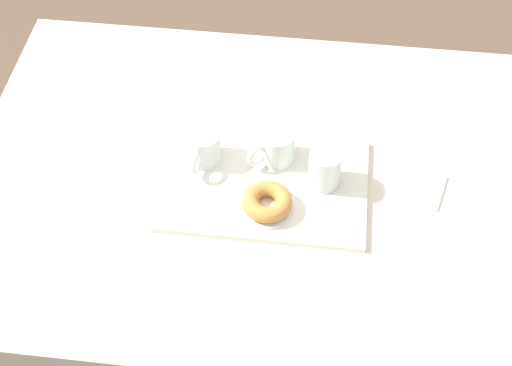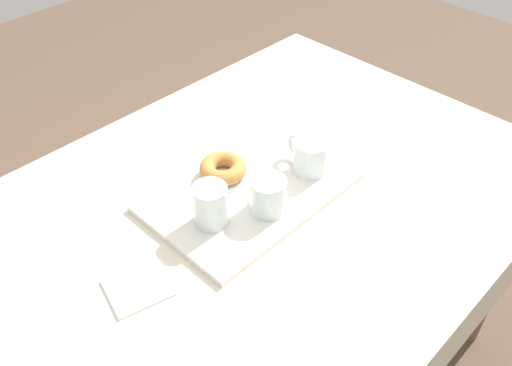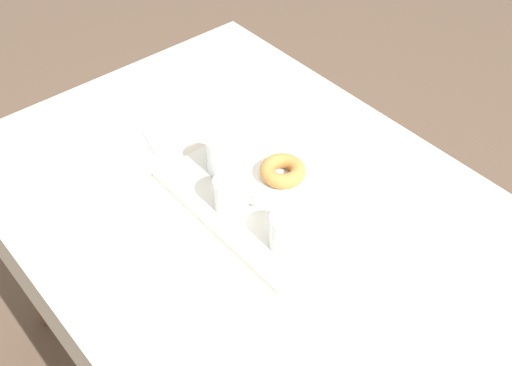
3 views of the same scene
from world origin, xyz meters
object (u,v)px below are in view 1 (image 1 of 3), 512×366
(water_glass_near, at_px, (325,170))
(sugar_donut_left, at_px, (267,202))
(tea_mug_left, at_px, (277,147))
(paper_napkin, at_px, (417,186))
(dining_table, at_px, (266,201))
(tea_mug_right, at_px, (203,148))
(donut_plate_left, at_px, (267,208))
(serving_tray, at_px, (266,185))

(water_glass_near, relative_size, sugar_donut_left, 0.87)
(tea_mug_left, bearing_deg, paper_napkin, -6.31)
(dining_table, xyz_separation_m, tea_mug_right, (-0.15, 0.02, 0.15))
(paper_napkin, bearing_deg, donut_plate_left, -161.19)
(tea_mug_left, bearing_deg, sugar_donut_left, -92.05)
(paper_napkin, bearing_deg, dining_table, -178.39)
(serving_tray, xyz_separation_m, water_glass_near, (0.13, 0.02, 0.05))
(tea_mug_left, xyz_separation_m, donut_plate_left, (-0.01, -0.15, -0.04))
(dining_table, height_order, paper_napkin, paper_napkin)
(donut_plate_left, bearing_deg, tea_mug_left, 87.95)
(water_glass_near, distance_m, donut_plate_left, 0.15)
(dining_table, xyz_separation_m, tea_mug_left, (0.02, 0.05, 0.15))
(tea_mug_left, distance_m, paper_napkin, 0.33)
(dining_table, distance_m, water_glass_near, 0.20)
(serving_tray, distance_m, tea_mug_right, 0.16)
(dining_table, xyz_separation_m, sugar_donut_left, (0.01, -0.10, 0.13))
(dining_table, relative_size, tea_mug_right, 11.40)
(serving_tray, xyz_separation_m, tea_mug_right, (-0.15, 0.05, 0.05))
(dining_table, distance_m, tea_mug_left, 0.15)
(dining_table, height_order, water_glass_near, water_glass_near)
(dining_table, relative_size, sugar_donut_left, 12.61)
(serving_tray, bearing_deg, tea_mug_right, 160.12)
(tea_mug_right, xyz_separation_m, water_glass_near, (0.28, -0.04, 0.00))
(serving_tray, relative_size, paper_napkin, 3.91)
(donut_plate_left, bearing_deg, dining_table, 97.18)
(serving_tray, xyz_separation_m, paper_napkin, (0.34, 0.04, -0.00))
(serving_tray, height_order, donut_plate_left, donut_plate_left)
(dining_table, relative_size, water_glass_near, 14.54)
(tea_mug_left, relative_size, water_glass_near, 1.11)
(water_glass_near, height_order, donut_plate_left, water_glass_near)
(dining_table, height_order, tea_mug_right, tea_mug_right)
(dining_table, height_order, serving_tray, serving_tray)
(tea_mug_left, xyz_separation_m, tea_mug_right, (-0.16, -0.02, 0.00))
(tea_mug_left, height_order, tea_mug_right, same)
(dining_table, bearing_deg, sugar_donut_left, -82.82)
(dining_table, relative_size, paper_napkin, 11.76)
(water_glass_near, bearing_deg, paper_napkin, 5.95)
(tea_mug_left, relative_size, paper_napkin, 0.90)
(serving_tray, height_order, tea_mug_left, tea_mug_left)
(tea_mug_right, distance_m, donut_plate_left, 0.21)
(dining_table, distance_m, serving_tray, 0.10)
(tea_mug_left, xyz_separation_m, water_glass_near, (0.11, -0.06, 0.00))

